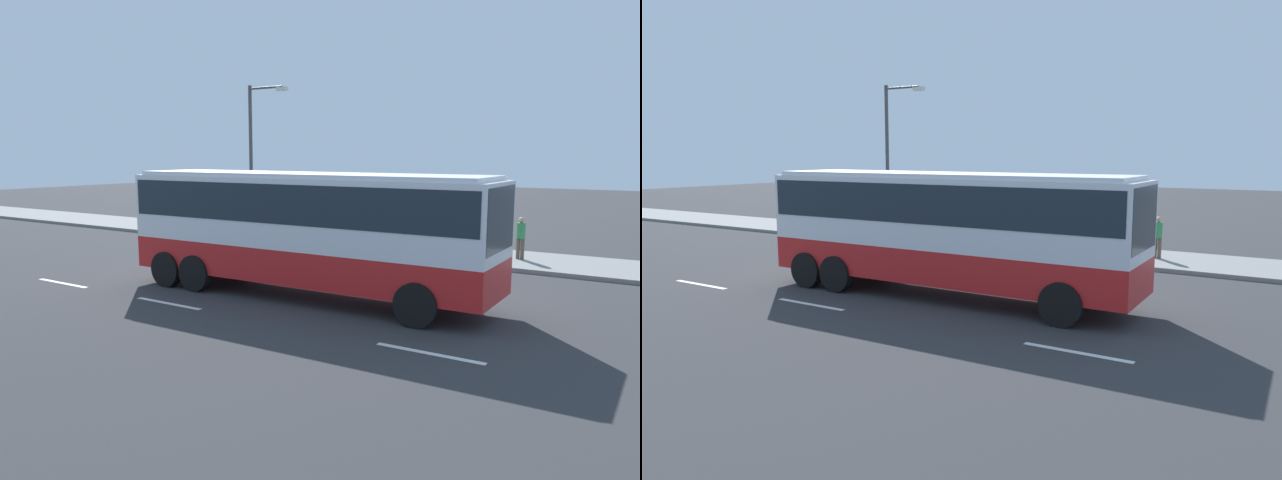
# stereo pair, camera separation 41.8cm
# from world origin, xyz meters

# --- Properties ---
(ground_plane) EXTENTS (120.00, 120.00, 0.00)m
(ground_plane) POSITION_xyz_m (0.00, 0.00, 0.00)
(ground_plane) COLOR #333335
(sidewalk_curb) EXTENTS (80.00, 4.00, 0.15)m
(sidewalk_curb) POSITION_xyz_m (0.00, 8.64, 0.07)
(sidewalk_curb) COLOR gray
(sidewalk_curb) RESTS_ON ground_plane
(lane_centreline) EXTENTS (44.78, 0.16, 0.01)m
(lane_centreline) POSITION_xyz_m (5.15, -2.96, 0.00)
(lane_centreline) COLOR white
(lane_centreline) RESTS_ON ground_plane
(coach_bus) EXTENTS (11.17, 2.76, 3.58)m
(coach_bus) POSITION_xyz_m (-1.89, -0.24, 2.21)
(coach_bus) COLOR red
(coach_bus) RESTS_ON ground_plane
(pedestrian_near_curb) EXTENTS (0.32, 0.32, 1.68)m
(pedestrian_near_curb) POSITION_xyz_m (-3.06, 9.05, 1.12)
(pedestrian_near_curb) COLOR #38334C
(pedestrian_near_curb) RESTS_ON sidewalk_curb
(pedestrian_at_crossing) EXTENTS (0.32, 0.32, 1.60)m
(pedestrian_at_crossing) POSITION_xyz_m (2.00, 8.59, 1.06)
(pedestrian_at_crossing) COLOR brown
(pedestrian_at_crossing) RESTS_ON sidewalk_curb
(street_lamp) EXTENTS (2.12, 0.24, 7.00)m
(street_lamp) POSITION_xyz_m (-9.62, 7.17, 4.21)
(street_lamp) COLOR #47474C
(street_lamp) RESTS_ON sidewalk_curb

